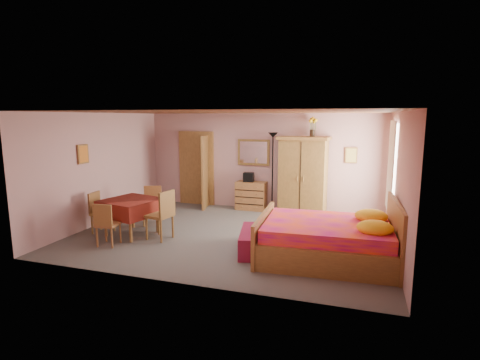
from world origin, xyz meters
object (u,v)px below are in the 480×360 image
(wardrobe, at_px, (303,176))
(sunflower_vase, at_px, (313,127))
(stereo, at_px, (249,177))
(chair_east, at_px, (159,215))
(chest_of_drawers, at_px, (251,196))
(chair_south, at_px, (108,224))
(wall_mirror, at_px, (254,152))
(bench, at_px, (253,241))
(floor_lamp, at_px, (272,172))
(dining_table, at_px, (132,217))
(bed, at_px, (327,229))
(chair_north, at_px, (152,206))
(chair_west, at_px, (103,213))

(wardrobe, bearing_deg, sunflower_vase, 33.47)
(stereo, distance_m, chair_east, 3.16)
(chest_of_drawers, bearing_deg, chair_south, -117.82)
(wall_mirror, height_order, bench, wall_mirror)
(stereo, relative_size, wardrobe, 0.13)
(floor_lamp, relative_size, wardrobe, 1.05)
(floor_lamp, bearing_deg, wardrobe, -6.13)
(dining_table, height_order, chair_south, chair_south)
(dining_table, bearing_deg, bed, -2.13)
(chest_of_drawers, distance_m, chair_east, 3.18)
(bed, xyz_separation_m, chair_east, (-3.38, 0.07, -0.04))
(chair_south, height_order, chair_east, chair_east)
(wardrobe, height_order, bed, wardrobe)
(sunflower_vase, relative_size, chair_north, 0.54)
(stereo, xyz_separation_m, bench, (0.98, -3.07, -0.70))
(stereo, height_order, chair_south, stereo)
(wall_mirror, xyz_separation_m, bench, (0.91, -3.30, -1.35))
(chair_south, xyz_separation_m, chair_west, (-0.64, 0.67, 0.01))
(bench, height_order, chair_south, chair_south)
(wall_mirror, height_order, stereo, wall_mirror)
(stereo, height_order, bed, bed)
(stereo, distance_m, bed, 3.84)
(wardrobe, bearing_deg, chair_south, -127.92)
(sunflower_vase, relative_size, dining_table, 0.46)
(sunflower_vase, distance_m, bench, 3.79)
(chair_north, xyz_separation_m, chair_east, (0.68, -0.85, 0.06))
(sunflower_vase, bearing_deg, floor_lamp, -178.96)
(chair_east, bearing_deg, wardrobe, -30.72)
(floor_lamp, xyz_separation_m, chair_east, (-1.70, -2.97, -0.54))
(chair_south, height_order, chair_north, chair_north)
(sunflower_vase, distance_m, chair_north, 4.40)
(wall_mirror, height_order, chair_south, wall_mirror)
(wardrobe, bearing_deg, wall_mirror, 172.88)
(chest_of_drawers, height_order, chair_east, chair_east)
(floor_lamp, xyz_separation_m, chair_west, (-3.11, -2.96, -0.61))
(sunflower_vase, distance_m, chair_south, 5.36)
(sunflower_vase, relative_size, chair_east, 0.47)
(stereo, xyz_separation_m, wardrobe, (1.47, -0.07, 0.11))
(stereo, bearing_deg, floor_lamp, 1.36)
(bed, bearing_deg, wall_mirror, 121.76)
(chest_of_drawers, xyz_separation_m, bench, (0.91, -3.09, -0.19))
(bench, distance_m, chair_west, 3.45)
(bed, xyz_separation_m, chair_west, (-4.78, 0.09, -0.10))
(stereo, bearing_deg, wardrobe, -2.82)
(wall_mirror, distance_m, chair_south, 4.42)
(wardrobe, relative_size, chair_south, 2.33)
(chest_of_drawers, relative_size, chair_east, 0.79)
(chair_east, bearing_deg, wall_mirror, -8.93)
(bed, bearing_deg, chair_west, 175.97)
(wardrobe, height_order, bench, wardrobe)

